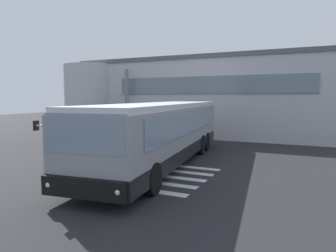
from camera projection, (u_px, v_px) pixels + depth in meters
The scene contains 7 objects.
ground_plane at pixel (155, 153), 16.35m from camera, with size 80.00×90.00×0.02m, color #232326.
bay_paint_stripes at pixel (151, 175), 11.72m from camera, with size 4.40×3.96×0.01m.
terminal_building at pixel (208, 97), 26.83m from camera, with size 21.62×13.80×5.94m.
entry_support_column at pixel (127, 103), 23.15m from camera, with size 0.28×0.28×5.06m, color slate.
bus_main_foreground at pixel (161, 134), 13.47m from camera, with size 3.97×12.38×2.70m.
passenger_near_column at pixel (129, 125), 22.10m from camera, with size 0.41×0.48×1.68m.
passenger_by_doorway at pixel (142, 125), 22.38m from camera, with size 0.56×0.46×1.68m.
Camera 1 is at (7.41, -14.36, 2.96)m, focal length 32.67 mm.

